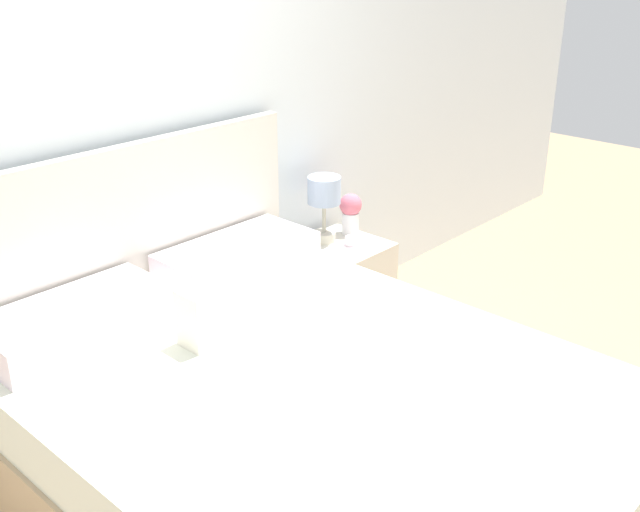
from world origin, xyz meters
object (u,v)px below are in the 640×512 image
(table_lamp, at_px, (324,198))
(teacup, at_px, (351,242))
(bed, at_px, (299,432))
(nightstand, at_px, (341,287))
(flower_vase, at_px, (351,211))

(table_lamp, distance_m, teacup, 0.27)
(bed, relative_size, table_lamp, 6.21)
(bed, bearing_deg, table_lamp, 38.81)
(bed, distance_m, teacup, 1.37)
(nightstand, height_order, flower_vase, flower_vase)
(nightstand, bearing_deg, table_lamp, 106.58)
(bed, height_order, teacup, bed)
(nightstand, xyz_separation_m, table_lamp, (-0.03, 0.10, 0.49))
(flower_vase, bearing_deg, bed, -146.25)
(nightstand, bearing_deg, teacup, -77.24)
(table_lamp, bearing_deg, teacup, -74.75)
(bed, height_order, flower_vase, bed)
(bed, distance_m, flower_vase, 1.57)
(table_lamp, height_order, flower_vase, table_lamp)
(bed, relative_size, teacup, 22.26)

